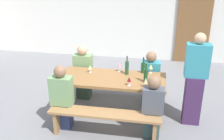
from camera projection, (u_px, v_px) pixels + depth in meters
name	position (u px, v px, depth m)	size (l,w,h in m)	color
ground_plane	(112.00, 113.00, 5.04)	(24.00, 24.00, 0.00)	slate
back_wall	(132.00, 3.00, 7.44)	(14.00, 0.20, 3.20)	silver
wooden_door	(194.00, 26.00, 7.25)	(0.90, 0.06, 2.10)	brown
tasting_table	(112.00, 82.00, 4.79)	(1.93, 0.82, 0.75)	olive
bench_near	(104.00, 118.00, 4.27)	(1.83, 0.30, 0.45)	#9E7247
bench_far	(118.00, 81.00, 5.55)	(1.83, 0.30, 0.45)	#9E7247
wine_bottle_0	(143.00, 67.00, 4.93)	(0.07, 0.07, 0.31)	#194723
wine_bottle_1	(146.00, 75.00, 4.54)	(0.07, 0.07, 0.35)	#194723
wine_bottle_2	(127.00, 67.00, 4.86)	(0.07, 0.07, 0.35)	#234C2D
wine_glass_0	(90.00, 67.00, 4.95)	(0.08, 0.08, 0.14)	silver
wine_glass_1	(129.00, 80.00, 4.42)	(0.07, 0.07, 0.16)	silver
wine_glass_2	(119.00, 66.00, 4.98)	(0.07, 0.07, 0.17)	silver
wine_glass_3	(146.00, 81.00, 4.35)	(0.07, 0.07, 0.17)	silver
wine_glass_4	(151.00, 67.00, 4.91)	(0.07, 0.07, 0.17)	silver
seated_guest_near_0	(62.00, 99.00, 4.45)	(0.38, 0.24, 1.15)	navy
seated_guest_near_1	(153.00, 108.00, 4.21)	(0.34, 0.24, 1.08)	#334C4D
seated_guest_far_0	(83.00, 73.00, 5.45)	(0.38, 0.24, 1.16)	#334938
seated_guest_far_1	(150.00, 79.00, 5.25)	(0.38, 0.24, 1.10)	#2C4734
standing_host	(195.00, 82.00, 4.49)	(0.39, 0.24, 1.65)	#422751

